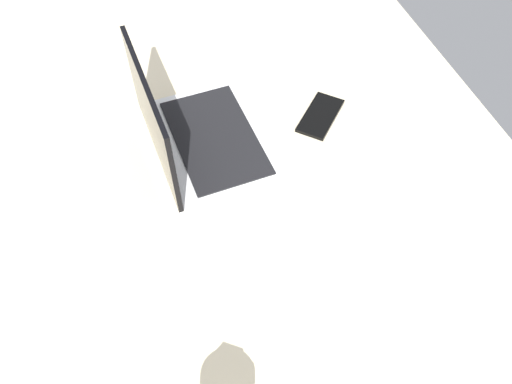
# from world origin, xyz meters

# --- Properties ---
(bed_mattress) EXTENTS (1.80, 1.40, 0.18)m
(bed_mattress) POSITION_xyz_m (0.00, 0.00, 0.09)
(bed_mattress) COLOR beige
(bed_mattress) RESTS_ON ground
(laptop) EXTENTS (0.35, 0.26, 0.23)m
(laptop) POSITION_xyz_m (0.11, -0.02, 0.22)
(laptop) COLOR silver
(laptop) RESTS_ON bed_mattress
(cell_phone) EXTENTS (0.15, 0.15, 0.01)m
(cell_phone) POSITION_xyz_m (0.13, -0.32, 0.18)
(cell_phone) COLOR black
(cell_phone) RESTS_ON bed_mattress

